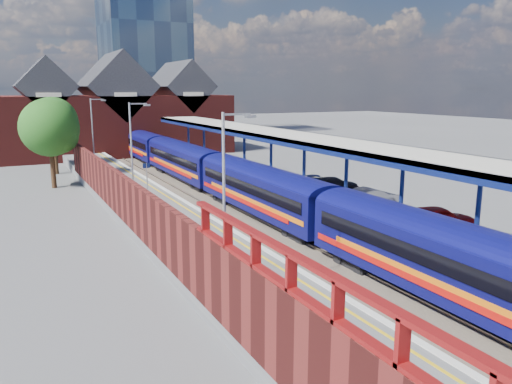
% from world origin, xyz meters
% --- Properties ---
extents(ground, '(240.00, 240.00, 0.00)m').
position_xyz_m(ground, '(0.00, 30.00, 0.00)').
color(ground, '#5B5B5E').
rests_on(ground, ground).
extents(ballast_bed, '(6.00, 76.00, 0.06)m').
position_xyz_m(ballast_bed, '(0.00, 20.00, 0.03)').
color(ballast_bed, '#473D33').
rests_on(ballast_bed, ground).
extents(rails, '(4.51, 76.00, 0.14)m').
position_xyz_m(rails, '(0.00, 20.00, 0.12)').
color(rails, slate).
rests_on(rails, ground).
extents(left_platform, '(5.00, 76.00, 1.00)m').
position_xyz_m(left_platform, '(-5.50, 20.00, 0.50)').
color(left_platform, '#565659').
rests_on(left_platform, ground).
extents(right_platform, '(6.00, 76.00, 1.00)m').
position_xyz_m(right_platform, '(6.00, 20.00, 0.50)').
color(right_platform, '#565659').
rests_on(right_platform, ground).
extents(coping_left, '(0.30, 76.00, 0.05)m').
position_xyz_m(coping_left, '(-3.15, 20.00, 1.02)').
color(coping_left, silver).
rests_on(coping_left, left_platform).
extents(coping_right, '(0.30, 76.00, 0.05)m').
position_xyz_m(coping_right, '(3.15, 20.00, 1.02)').
color(coping_right, silver).
rests_on(coping_right, right_platform).
extents(yellow_line, '(0.14, 76.00, 0.01)m').
position_xyz_m(yellow_line, '(-3.75, 20.00, 1.01)').
color(yellow_line, yellow).
rests_on(yellow_line, left_platform).
extents(train, '(2.88, 65.91, 3.45)m').
position_xyz_m(train, '(1.49, 25.97, 2.12)').
color(train, '#0C0C54').
rests_on(train, ground).
extents(canopy, '(4.50, 52.00, 4.48)m').
position_xyz_m(canopy, '(5.48, 21.95, 5.25)').
color(canopy, navy).
rests_on(canopy, right_platform).
extents(lamp_post_b, '(1.48, 0.18, 7.00)m').
position_xyz_m(lamp_post_b, '(-6.36, 6.00, 4.99)').
color(lamp_post_b, '#A5A8AA').
rests_on(lamp_post_b, left_platform).
extents(lamp_post_c, '(1.48, 0.18, 7.00)m').
position_xyz_m(lamp_post_c, '(-6.36, 22.00, 4.99)').
color(lamp_post_c, '#A5A8AA').
rests_on(lamp_post_c, left_platform).
extents(lamp_post_d, '(1.48, 0.18, 7.00)m').
position_xyz_m(lamp_post_d, '(-6.36, 38.00, 4.99)').
color(lamp_post_d, '#A5A8AA').
rests_on(lamp_post_d, left_platform).
extents(platform_sign, '(0.55, 0.08, 2.50)m').
position_xyz_m(platform_sign, '(-5.00, 24.00, 2.69)').
color(platform_sign, '#A5A8AA').
rests_on(platform_sign, left_platform).
extents(brick_wall, '(0.35, 50.00, 3.86)m').
position_xyz_m(brick_wall, '(-8.10, 13.54, 2.45)').
color(brick_wall, '#571917').
rests_on(brick_wall, left_platform).
extents(station_building, '(30.00, 12.12, 13.78)m').
position_xyz_m(station_building, '(0.00, 58.00, 5.45)').
color(station_building, '#571917').
rests_on(station_building, ground).
extents(glass_tower, '(14.20, 14.20, 40.30)m').
position_xyz_m(glass_tower, '(10.00, 80.00, 20.20)').
color(glass_tower, '#465C78').
rests_on(glass_tower, ground).
extents(tree_near, '(5.20, 5.20, 8.10)m').
position_xyz_m(tree_near, '(-10.35, 35.91, 5.35)').
color(tree_near, '#382314').
rests_on(tree_near, ground).
extents(tree_far, '(5.20, 5.20, 8.10)m').
position_xyz_m(tree_far, '(-9.35, 43.91, 5.35)').
color(tree_far, '#382314').
rests_on(tree_far, ground).
extents(parked_car_red, '(4.71, 2.76, 1.51)m').
position_xyz_m(parked_car_red, '(7.01, 7.18, 1.75)').
color(parked_car_red, maroon).
rests_on(parked_car_red, right_platform).
extents(parked_car_silver, '(4.11, 1.49, 1.35)m').
position_xyz_m(parked_car_silver, '(7.53, 13.49, 1.67)').
color(parked_car_silver, silver).
rests_on(parked_car_silver, right_platform).
extents(parked_car_dark, '(4.18, 2.37, 1.14)m').
position_xyz_m(parked_car_dark, '(8.50, 19.02, 1.57)').
color(parked_car_dark, black).
rests_on(parked_car_dark, right_platform).
extents(parked_car_blue, '(4.20, 3.20, 1.06)m').
position_xyz_m(parked_car_blue, '(8.13, 20.86, 1.53)').
color(parked_car_blue, navy).
rests_on(parked_car_blue, right_platform).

